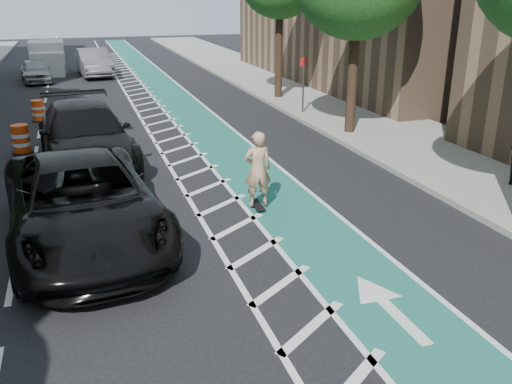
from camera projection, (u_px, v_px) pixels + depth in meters
name	position (u px, v px, depth m)	size (l,w,h in m)	color
ground	(185.00, 264.00, 10.75)	(120.00, 120.00, 0.00)	black
bike_lane	(211.00, 134.00, 20.53)	(2.00, 90.00, 0.01)	#1A5D54
buffer_strip	(172.00, 137.00, 20.09)	(1.40, 90.00, 0.01)	silver
sidewalk_right	(364.00, 120.00, 22.43)	(5.00, 90.00, 0.15)	gray
curb_right	(309.00, 124.00, 21.70)	(0.12, 90.00, 0.16)	gray
sign_post	(303.00, 84.00, 23.20)	(0.35, 0.08, 2.47)	#4C4C4C
skateboard	(258.00, 205.00, 13.47)	(0.26, 0.77, 0.10)	black
skateboarder	(258.00, 169.00, 13.14)	(0.68, 0.45, 1.87)	tan
suv_near	(83.00, 202.00, 11.43)	(2.99, 6.48, 1.80)	black
suv_far	(85.00, 135.00, 16.64)	(2.62, 6.43, 1.87)	black
car_silver	(35.00, 71.00, 32.17)	(1.59, 3.95, 1.35)	#9C9DA1
car_grey	(94.00, 62.00, 34.53)	(1.79, 5.15, 1.70)	slate
box_truck	(48.00, 59.00, 35.90)	(2.27, 4.84, 2.00)	silver
barrel_a	(66.00, 140.00, 17.96)	(0.69, 0.69, 0.94)	orange
barrel_b	(21.00, 140.00, 17.99)	(0.70, 0.70, 0.96)	#DD400B
barrel_c	(38.00, 111.00, 22.55)	(0.63, 0.63, 0.86)	#FF4F0D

